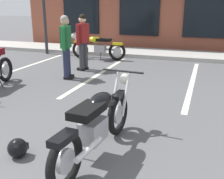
% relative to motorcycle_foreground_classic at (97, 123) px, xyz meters
% --- Properties ---
extents(ground_plane, '(80.00, 80.00, 0.00)m').
position_rel_motorcycle_foreground_classic_xyz_m(ground_plane, '(-0.34, 0.81, -0.46)').
color(ground_plane, '#515154').
extents(sidewalk_kerb, '(22.00, 1.80, 0.14)m').
position_rel_motorcycle_foreground_classic_xyz_m(sidewalk_kerb, '(-0.34, 7.81, -0.39)').
color(sidewalk_kerb, '#A8A59E').
rests_on(sidewalk_kerb, ground_plane).
extents(brick_storefront_building, '(14.23, 5.97, 4.14)m').
position_rel_motorcycle_foreground_classic_xyz_m(brick_storefront_building, '(-0.34, 11.86, 1.61)').
color(brick_storefront_building, brown).
rests_on(brick_storefront_building, ground_plane).
extents(painted_stall_lines, '(7.97, 4.80, 0.01)m').
position_rel_motorcycle_foreground_classic_xyz_m(painted_stall_lines, '(-0.34, 4.21, -0.46)').
color(painted_stall_lines, silver).
rests_on(painted_stall_lines, ground_plane).
extents(motorcycle_foreground_classic, '(0.67, 2.11, 0.98)m').
position_rel_motorcycle_foreground_classic_xyz_m(motorcycle_foreground_classic, '(0.00, 0.00, 0.00)').
color(motorcycle_foreground_classic, black).
rests_on(motorcycle_foreground_classic, ground_plane).
extents(motorcycle_black_cruiser, '(2.11, 0.66, 0.98)m').
position_rel_motorcycle_foreground_classic_xyz_m(motorcycle_black_cruiser, '(-2.54, 6.27, 0.00)').
color(motorcycle_black_cruiser, black).
rests_on(motorcycle_black_cruiser, ground_plane).
extents(person_in_black_shirt, '(0.35, 0.61, 1.68)m').
position_rel_motorcycle_foreground_classic_xyz_m(person_in_black_shirt, '(-2.29, 3.44, 0.49)').
color(person_in_black_shirt, black).
rests_on(person_in_black_shirt, ground_plane).
extents(person_in_shorts_foreground, '(0.32, 0.61, 1.68)m').
position_rel_motorcycle_foreground_classic_xyz_m(person_in_shorts_foreground, '(-2.29, 4.50, 0.49)').
color(person_in_shorts_foreground, black).
rests_on(person_in_shorts_foreground, ground_plane).
extents(helmet_on_pavement, '(0.26, 0.26, 0.26)m').
position_rel_motorcycle_foreground_classic_xyz_m(helmet_on_pavement, '(-0.97, -0.40, -0.33)').
color(helmet_on_pavement, black).
rests_on(helmet_on_pavement, ground_plane).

